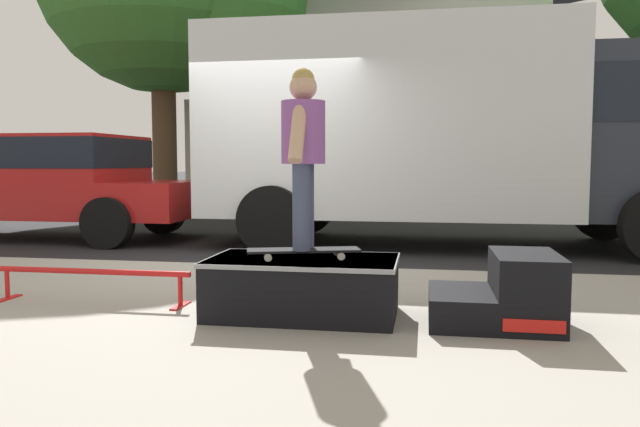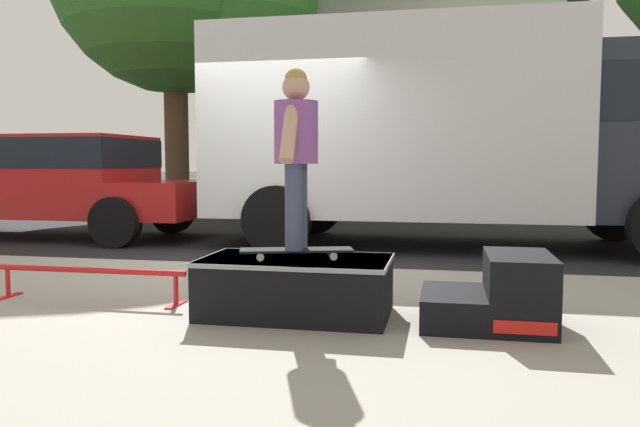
% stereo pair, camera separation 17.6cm
% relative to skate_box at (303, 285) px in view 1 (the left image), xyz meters
% --- Properties ---
extents(ground_plane, '(140.00, 140.00, 0.00)m').
position_rel_skate_box_xyz_m(ground_plane, '(-1.22, 2.55, -0.34)').
color(ground_plane, black).
extents(sidewalk_slab, '(50.00, 5.00, 0.12)m').
position_rel_skate_box_xyz_m(sidewalk_slab, '(-1.22, -0.45, -0.28)').
color(sidewalk_slab, gray).
rests_on(sidewalk_slab, ground).
extents(skate_box, '(1.32, 0.76, 0.41)m').
position_rel_skate_box_xyz_m(skate_box, '(0.00, 0.00, 0.00)').
color(skate_box, black).
rests_on(skate_box, sidewalk_slab).
extents(kicker_ramp, '(0.84, 0.72, 0.48)m').
position_rel_skate_box_xyz_m(kicker_ramp, '(1.37, -0.00, -0.02)').
color(kicker_ramp, black).
rests_on(kicker_ramp, sidewalk_slab).
extents(grind_rail, '(1.60, 0.28, 0.27)m').
position_rel_skate_box_xyz_m(grind_rail, '(-1.68, 0.11, -0.02)').
color(grind_rail, red).
rests_on(grind_rail, sidewalk_slab).
extents(skateboard, '(0.80, 0.41, 0.07)m').
position_rel_skate_box_xyz_m(skateboard, '(0.01, -0.02, 0.25)').
color(skateboard, black).
rests_on(skateboard, skate_box).
extents(skater_kid, '(0.30, 0.64, 1.24)m').
position_rel_skate_box_xyz_m(skater_kid, '(0.01, -0.02, 0.99)').
color(skater_kid, '#3F4766').
rests_on(skater_kid, skateboard).
extents(box_truck, '(6.91, 2.63, 3.05)m').
position_rel_skate_box_xyz_m(box_truck, '(1.24, 4.75, 1.36)').
color(box_truck, white).
rests_on(box_truck, ground).
extents(pickup_truck_red, '(5.70, 2.09, 1.61)m').
position_rel_skate_box_xyz_m(pickup_truck_red, '(-5.27, 4.63, 0.56)').
color(pickup_truck_red, red).
rests_on(pickup_truck_red, ground).
extents(house_behind, '(9.54, 8.23, 8.40)m').
position_rel_skate_box_xyz_m(house_behind, '(-0.77, 15.04, 3.90)').
color(house_behind, silver).
rests_on(house_behind, ground).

